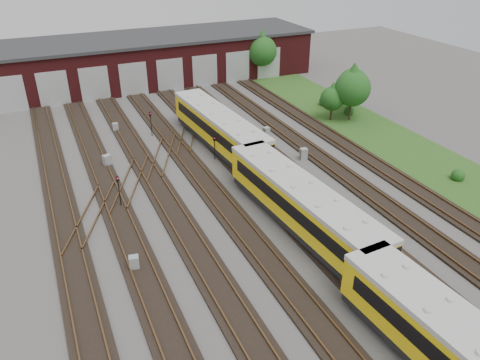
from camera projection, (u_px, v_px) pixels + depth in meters
name	position (u px, v px, depth m)	size (l,w,h in m)	color
ground	(263.00, 221.00, 36.04)	(120.00, 120.00, 0.00)	#43403E
track_network	(258.00, 216.00, 36.39)	(30.40, 70.00, 0.33)	black
maintenance_shed	(137.00, 60.00, 66.49)	(51.00, 12.50, 6.35)	#4D1315
grass_verge	(378.00, 134.00, 50.89)	(8.00, 55.00, 0.05)	#254B19
metro_train	(302.00, 205.00, 34.08)	(4.04, 48.69, 3.42)	black
signal_mast_0	(119.00, 188.00, 36.93)	(0.22, 0.21, 2.80)	black
signal_mast_1	(151.00, 121.00, 49.73)	(0.23, 0.21, 2.71)	black
signal_mast_2	(207.00, 109.00, 52.62)	(0.25, 0.24, 2.83)	black
signal_mast_3	(214.00, 145.00, 44.80)	(0.21, 0.20, 2.38)	black
relay_cabinet_0	(134.00, 263.00, 30.67)	(0.63, 0.53, 1.06)	gray
relay_cabinet_1	(116.00, 127.00, 51.43)	(0.58, 0.49, 0.97)	gray
relay_cabinet_2	(107.00, 161.00, 43.93)	(0.69, 0.57, 1.14)	gray
relay_cabinet_3	(266.00, 132.00, 50.08)	(0.65, 0.54, 1.09)	gray
relay_cabinet_4	(303.00, 154.00, 45.26)	(0.68, 0.56, 1.13)	gray
tree_0	(262.00, 47.00, 67.34)	(4.30, 4.30, 7.12)	#352418
tree_1	(353.00, 80.00, 55.67)	(3.60, 3.60, 5.97)	#352418
tree_2	(353.00, 84.00, 52.56)	(4.06, 4.06, 6.73)	#352418
tree_3	(333.00, 96.00, 53.30)	(2.76, 2.76, 4.58)	#352418
bush_0	(458.00, 174.00, 41.56)	(1.18, 1.18, 1.18)	#144012
bush_1	(325.00, 99.00, 58.85)	(1.50, 1.50, 1.50)	#144012
bush_2	(349.00, 110.00, 55.95)	(1.24, 1.24, 1.24)	#144012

